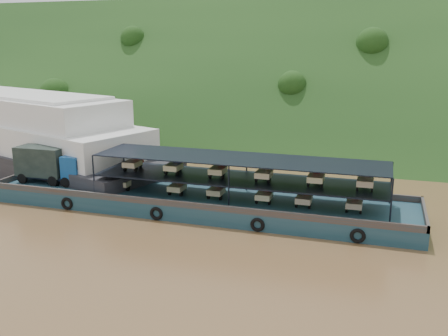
% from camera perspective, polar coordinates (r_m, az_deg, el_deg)
% --- Properties ---
extents(ground, '(160.00, 160.00, 0.00)m').
position_cam_1_polar(ground, '(38.98, 1.46, -5.81)').
color(ground, brown).
rests_on(ground, ground).
extents(hillside, '(140.00, 39.60, 39.60)m').
position_cam_1_polar(hillside, '(73.14, 9.47, 3.40)').
color(hillside, '#153212').
rests_on(hillside, ground).
extents(cargo_barge, '(35.00, 7.18, 4.54)m').
position_cam_1_polar(cargo_barge, '(41.22, -4.35, -3.12)').
color(cargo_barge, '#123440').
rests_on(cargo_barge, ground).
extents(passenger_ferry, '(41.22, 22.52, 8.13)m').
position_cam_1_polar(passenger_ferry, '(59.63, -22.35, 3.59)').
color(passenger_ferry, black).
rests_on(passenger_ferry, ground).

